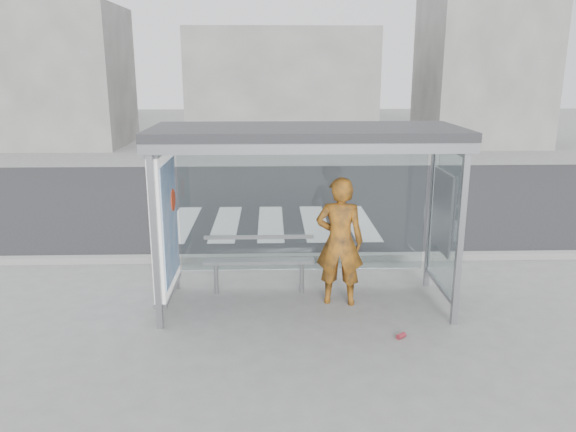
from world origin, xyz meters
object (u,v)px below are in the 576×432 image
object	(u,v)px
soda_can	(401,336)
bus_shelter	(279,172)
bench	(259,260)
person	(340,241)

from	to	relation	value
soda_can	bus_shelter	bearing A→B (deg)	143.16
bench	soda_can	distance (m)	2.51
bus_shelter	soda_can	xyz separation A→B (m)	(1.56, -1.17, -1.95)
bus_shelter	person	size ratio (longest dim) A/B	2.22
person	soda_can	size ratio (longest dim) A/B	14.83
soda_can	bench	bearing A→B (deg)	139.37
bus_shelter	soda_can	size ratio (longest dim) A/B	32.92
person	soda_can	world-z (taller)	person
bus_shelter	person	distance (m)	1.35
person	soda_can	bearing A→B (deg)	130.00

